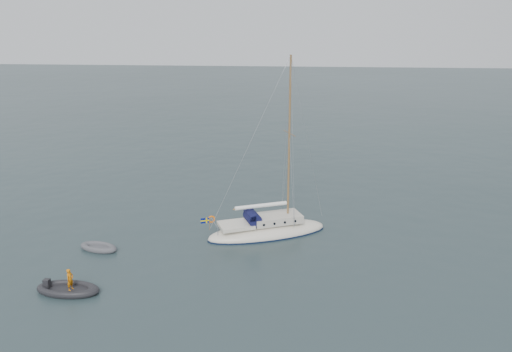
# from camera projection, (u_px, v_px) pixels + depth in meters

# --- Properties ---
(ground) EXTENTS (300.00, 300.00, 0.00)m
(ground) POSITION_uv_depth(u_px,v_px,m) (262.00, 248.00, 31.28)
(ground) COLOR black
(ground) RESTS_ON ground
(sailboat) EXTENTS (8.58, 2.57, 12.21)m
(sailboat) POSITION_uv_depth(u_px,v_px,m) (267.00, 221.00, 33.06)
(sailboat) COLOR beige
(sailboat) RESTS_ON ground
(dinghy) EXTENTS (2.56, 1.15, 0.37)m
(dinghy) POSITION_uv_depth(u_px,v_px,m) (99.00, 247.00, 30.95)
(dinghy) COLOR #4B4B50
(dinghy) RESTS_ON ground
(rib) EXTENTS (3.41, 1.55, 1.36)m
(rib) POSITION_uv_depth(u_px,v_px,m) (68.00, 289.00, 25.97)
(rib) COLOR black
(rib) RESTS_ON ground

